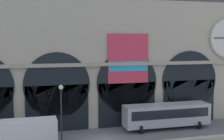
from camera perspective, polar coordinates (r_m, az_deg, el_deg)
The scene contains 4 objects.
station_building at distance 39.95m, azimuth -4.25°, elevation 3.97°, with size 45.95×5.39×20.52m.
box_truck_midwest at distance 32.26m, azimuth -16.87°, elevation -11.48°, with size 7.50×2.91×3.12m.
bus_mideast at distance 39.09m, azimuth 10.20°, elevation -8.23°, with size 11.00×3.25×3.10m.
street_lamp_quayside at distance 29.12m, azimuth -9.47°, elevation -7.63°, with size 0.44×0.44×6.90m.
Camera 1 is at (-7.47, -31.73, 10.96)m, focal length 48.85 mm.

